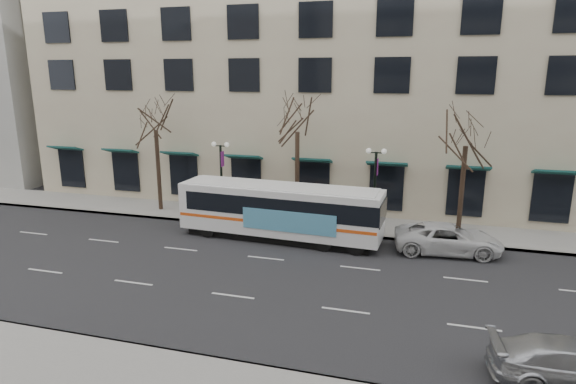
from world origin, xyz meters
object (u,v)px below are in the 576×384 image
(silver_car, at_px, (572,364))
(city_bus, at_px, (281,210))
(lamp_post_right, at_px, (375,186))
(tree_far_mid, at_px, (297,117))
(lamp_post_left, at_px, (221,176))
(white_pickup, at_px, (448,239))
(tree_far_left, at_px, (155,116))
(tree_far_right, at_px, (467,129))

(silver_car, bearing_deg, city_bus, 43.92)
(lamp_post_right, bearing_deg, city_bus, -151.88)
(tree_far_mid, xyz_separation_m, city_bus, (-0.09, -3.33, -5.13))
(lamp_post_left, xyz_separation_m, white_pickup, (14.27, -2.39, -2.15))
(lamp_post_left, relative_size, city_bus, 0.43)
(tree_far_mid, xyz_separation_m, lamp_post_left, (-4.99, -0.60, -3.96))
(tree_far_left, height_order, lamp_post_right, tree_far_left)
(lamp_post_right, height_order, city_bus, lamp_post_right)
(tree_far_mid, relative_size, silver_car, 1.73)
(city_bus, relative_size, white_pickup, 2.12)
(lamp_post_left, bearing_deg, silver_car, -37.26)
(lamp_post_left, bearing_deg, lamp_post_right, 0.00)
(tree_far_right, distance_m, city_bus, 11.60)
(tree_far_mid, bearing_deg, lamp_post_right, -6.83)
(lamp_post_right, relative_size, city_bus, 0.43)
(city_bus, xyz_separation_m, silver_car, (12.66, -10.63, -1.05))
(white_pickup, bearing_deg, tree_far_left, 75.62)
(tree_far_mid, bearing_deg, tree_far_right, -0.00)
(tree_far_right, relative_size, lamp_post_left, 1.55)
(tree_far_mid, bearing_deg, white_pickup, -17.86)
(tree_far_mid, distance_m, silver_car, 19.78)
(tree_far_right, height_order, white_pickup, tree_far_right)
(lamp_post_right, relative_size, white_pickup, 0.91)
(tree_far_left, xyz_separation_m, tree_far_right, (20.00, 0.00, -0.28))
(city_bus, bearing_deg, lamp_post_right, 31.43)
(tree_far_left, relative_size, silver_car, 1.69)
(lamp_post_left, bearing_deg, tree_far_mid, 6.85)
(city_bus, distance_m, silver_car, 16.57)
(tree_far_mid, bearing_deg, tree_far_left, -180.00)
(tree_far_mid, height_order, lamp_post_left, tree_far_mid)
(tree_far_right, relative_size, city_bus, 0.67)
(tree_far_mid, relative_size, tree_far_right, 1.06)
(tree_far_left, bearing_deg, lamp_post_right, -2.29)
(lamp_post_right, bearing_deg, white_pickup, -29.23)
(silver_car, height_order, white_pickup, white_pickup)
(silver_car, bearing_deg, tree_far_mid, 35.94)
(tree_far_left, relative_size, tree_far_right, 1.03)
(tree_far_left, distance_m, tree_far_right, 20.00)
(silver_car, distance_m, white_pickup, 11.45)
(tree_far_left, distance_m, lamp_post_left, 6.29)
(city_bus, height_order, white_pickup, city_bus)
(city_bus, bearing_deg, lamp_post_left, 154.21)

